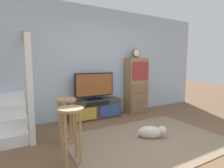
% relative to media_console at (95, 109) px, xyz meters
% --- Properties ---
extents(ground_plane, '(20.00, 20.00, 0.00)m').
position_rel_media_console_xyz_m(ground_plane, '(0.30, -2.19, -0.23)').
color(ground_plane, brown).
extents(back_wall, '(6.40, 0.12, 2.70)m').
position_rel_media_console_xyz_m(back_wall, '(0.30, 0.27, 1.12)').
color(back_wall, '#A8BCD1').
rests_on(back_wall, ground_plane).
extents(area_rug, '(2.60, 1.80, 0.01)m').
position_rel_media_console_xyz_m(area_rug, '(0.30, -1.59, -0.22)').
color(area_rug, '#847056').
rests_on(area_rug, ground_plane).
extents(media_console, '(1.26, 0.38, 0.46)m').
position_rel_media_console_xyz_m(media_console, '(0.00, 0.00, 0.00)').
color(media_console, '#423833').
rests_on(media_console, ground_plane).
extents(television, '(0.97, 0.22, 0.65)m').
position_rel_media_console_xyz_m(television, '(0.00, 0.02, 0.58)').
color(television, black).
rests_on(television, media_console).
extents(side_cabinet, '(0.58, 0.38, 1.48)m').
position_rel_media_console_xyz_m(side_cabinet, '(1.23, 0.01, 0.51)').
color(side_cabinet, '#93704C').
rests_on(side_cabinet, ground_plane).
extents(desk_clock, '(0.22, 0.08, 0.25)m').
position_rel_media_console_xyz_m(desk_clock, '(1.20, -0.00, 1.37)').
color(desk_clock, '#4C3823').
rests_on(desk_clock, side_cabinet).
extents(staircase, '(1.00, 1.36, 2.20)m').
position_rel_media_console_xyz_m(staircase, '(-1.94, 0.01, 0.14)').
color(staircase, white).
rests_on(staircase, ground_plane).
extents(bar_stool_near, '(0.34, 0.34, 0.76)m').
position_rel_media_console_xyz_m(bar_stool_near, '(-1.04, -1.63, 0.33)').
color(bar_stool_near, '#A37A4C').
rests_on(bar_stool_near, ground_plane).
extents(bar_stool_far, '(0.34, 0.34, 0.75)m').
position_rel_media_console_xyz_m(bar_stool_far, '(-0.94, -0.99, 0.33)').
color(bar_stool_far, '#A37A4C').
rests_on(bar_stool_far, ground_plane).
extents(dog, '(0.49, 0.41, 0.23)m').
position_rel_media_console_xyz_m(dog, '(0.43, -1.54, -0.11)').
color(dog, beige).
rests_on(dog, ground_plane).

